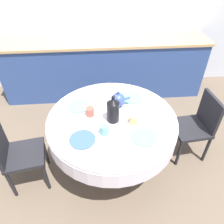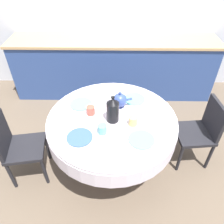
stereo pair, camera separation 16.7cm
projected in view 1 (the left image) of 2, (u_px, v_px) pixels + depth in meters
ground_plane at (112, 162)px, 2.73m from camera, size 12.00×12.00×0.00m
wall_back at (102, 8)px, 3.36m from camera, size 7.00×0.05×2.60m
kitchen_counter at (104, 67)px, 3.63m from camera, size 3.24×0.64×0.95m
dining_table at (112, 126)px, 2.34m from camera, size 1.36×1.36×0.73m
chair_left at (197, 124)px, 2.56m from camera, size 0.44×0.44×0.84m
chair_right at (16, 153)px, 2.23m from camera, size 0.46×0.46×0.84m
plate_near_left at (82, 140)px, 2.02m from camera, size 0.25×0.25×0.01m
cup_near_left at (105, 130)px, 2.06m from camera, size 0.09×0.09×0.09m
plate_near_right at (144, 137)px, 2.04m from camera, size 0.25×0.25×0.01m
cup_near_right at (134, 119)px, 2.17m from camera, size 0.09×0.09×0.09m
plate_far_left at (79, 106)px, 2.41m from camera, size 0.25×0.25×0.01m
cup_far_left at (90, 112)px, 2.27m from camera, size 0.09×0.09×0.09m
plate_far_right at (131, 98)px, 2.53m from camera, size 0.25×0.25×0.01m
cup_far_right at (118, 101)px, 2.40m from camera, size 0.09×0.09×0.09m
coffee_carafe at (113, 110)px, 2.15m from camera, size 0.13×0.13×0.31m
teapot at (118, 100)px, 2.36m from camera, size 0.21×0.15×0.20m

